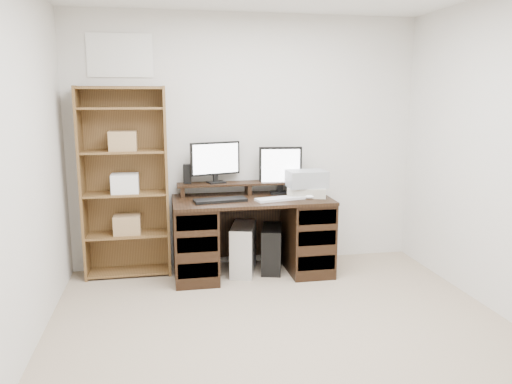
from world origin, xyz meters
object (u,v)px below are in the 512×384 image
object	(u,v)px
tower_silver	(243,249)
tower_black	(272,249)
monitor_wide	(215,160)
monitor_small	(280,168)
printer	(306,191)
desk	(252,234)
bookshelf	(125,181)

from	to	relation	value
tower_silver	tower_black	world-z (taller)	tower_silver
monitor_wide	monitor_small	xyz separation A→B (m)	(0.64, -0.04, -0.09)
tower_silver	printer	bearing A→B (deg)	11.50
monitor_wide	tower_black	size ratio (longest dim) A/B	1.04
desk	tower_black	world-z (taller)	desk
monitor_wide	bookshelf	bearing A→B (deg)	165.33
monitor_small	printer	distance (m)	0.35
desk	monitor_wide	distance (m)	0.81
desk	tower_silver	world-z (taller)	desk
monitor_small	printer	bearing A→B (deg)	-35.10
printer	tower_black	distance (m)	0.67
printer	tower_black	xyz separation A→B (m)	(-0.33, 0.05, -0.58)
monitor_small	bookshelf	bearing A→B (deg)	-174.94
monitor_wide	tower_silver	distance (m)	0.91
monitor_wide	monitor_small	size ratio (longest dim) A/B	1.06
tower_black	tower_silver	bearing A→B (deg)	-163.39
monitor_wide	bookshelf	xyz separation A→B (m)	(-0.86, -0.02, -0.18)
printer	tower_black	size ratio (longest dim) A/B	0.77
monitor_small	tower_black	world-z (taller)	monitor_small
monitor_wide	tower_black	distance (m)	1.04
desk	monitor_wide	xyz separation A→B (m)	(-0.32, 0.23, 0.70)
monitor_small	tower_silver	xyz separation A→B (m)	(-0.40, -0.15, -0.76)
monitor_wide	tower_black	bearing A→B (deg)	-34.67
tower_silver	tower_black	size ratio (longest dim) A/B	1.01
tower_silver	tower_black	distance (m)	0.29
printer	bookshelf	xyz separation A→B (m)	(-1.72, 0.22, 0.12)
monitor_small	bookshelf	world-z (taller)	bookshelf
printer	tower_silver	size ratio (longest dim) A/B	0.77
desk	bookshelf	size ratio (longest dim) A/B	0.83
desk	printer	xyz separation A→B (m)	(0.54, -0.00, 0.41)
monitor_small	printer	size ratio (longest dim) A/B	1.27
tower_silver	monitor_wide	bearing A→B (deg)	156.74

